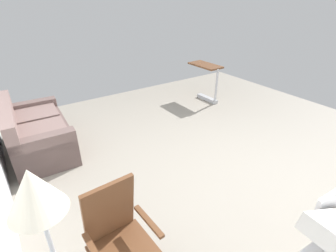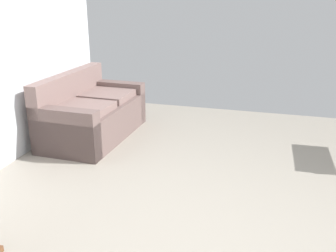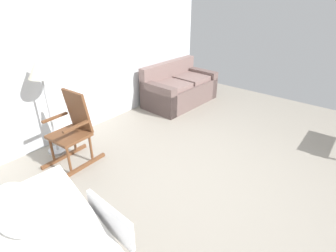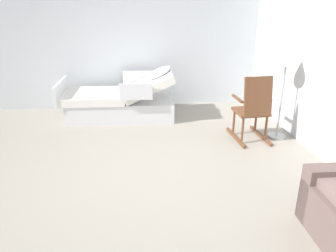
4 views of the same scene
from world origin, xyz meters
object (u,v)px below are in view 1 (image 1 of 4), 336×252
Objects in this scene: floor_lamp at (38,204)px; overbed_table at (207,78)px; couch at (37,133)px; rocking_chair at (119,241)px.

overbed_table is at bearing -53.71° from floor_lamp.
floor_lamp is at bearing 174.80° from couch.
floor_lamp reaches higher than overbed_table.
rocking_chair is 1.24× the size of overbed_table.
overbed_table is (2.88, -3.53, 0.03)m from rocking_chair.
rocking_chair is 4.55m from overbed_table.
floor_lamp is (-2.78, 0.25, 0.92)m from couch.
floor_lamp is 5.01m from overbed_table.
overbed_table is (2.93, -4.00, -0.70)m from floor_lamp.
rocking_chair reaches higher than couch.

